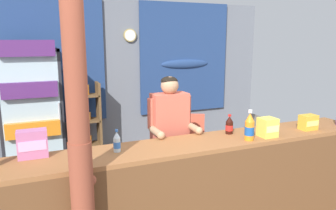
# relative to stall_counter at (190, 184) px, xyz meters

# --- Properties ---
(ground_plane) EXTENTS (7.90, 7.90, 0.00)m
(ground_plane) POSITION_rel_stall_counter_xyz_m (-0.02, 0.82, -0.59)
(ground_plane) COLOR #665B51
(back_wall_curtained) EXTENTS (5.34, 0.22, 2.52)m
(back_wall_curtained) POSITION_rel_stall_counter_xyz_m (-0.03, 2.69, 0.72)
(back_wall_curtained) COLOR slate
(back_wall_curtained) RESTS_ON ground
(stall_counter) EXTENTS (4.15, 0.52, 0.94)m
(stall_counter) POSITION_rel_stall_counter_xyz_m (0.00, 0.00, 0.00)
(stall_counter) COLOR #935B33
(stall_counter) RESTS_ON ground
(timber_post) EXTENTS (0.19, 0.17, 2.39)m
(timber_post) POSITION_rel_stall_counter_xyz_m (-1.00, -0.24, 0.56)
(timber_post) COLOR brown
(timber_post) RESTS_ON ground
(drink_fridge) EXTENTS (0.78, 0.74, 1.90)m
(drink_fridge) POSITION_rel_stall_counter_xyz_m (-1.33, 2.16, 0.47)
(drink_fridge) COLOR #232328
(drink_fridge) RESTS_ON ground
(bottle_shelf_rack) EXTENTS (0.48, 0.28, 1.28)m
(bottle_shelf_rack) POSITION_rel_stall_counter_xyz_m (-0.62, 2.32, 0.08)
(bottle_shelf_rack) COLOR brown
(bottle_shelf_rack) RESTS_ON ground
(plastic_lawn_chair) EXTENTS (0.59, 0.59, 0.86)m
(plastic_lawn_chair) POSITION_rel_stall_counter_xyz_m (0.81, 1.63, -0.09)
(plastic_lawn_chair) COLOR #E5563D
(plastic_lawn_chair) RESTS_ON ground
(shopkeeper) EXTENTS (0.50, 0.42, 1.53)m
(shopkeeper) POSITION_rel_stall_counter_xyz_m (0.05, 0.60, 0.37)
(shopkeeper) COLOR #28282D
(shopkeeper) RESTS_ON ground
(soda_bottle_orange_soda) EXTENTS (0.09, 0.09, 0.30)m
(soda_bottle_orange_soda) POSITION_rel_stall_counter_xyz_m (0.62, -0.03, 0.49)
(soda_bottle_orange_soda) COLOR orange
(soda_bottle_orange_soda) RESTS_ON stall_counter
(soda_bottle_water) EXTENTS (0.06, 0.06, 0.20)m
(soda_bottle_water) POSITION_rel_stall_counter_xyz_m (-0.64, 0.14, 0.44)
(soda_bottle_water) COLOR silver
(soda_bottle_water) RESTS_ON stall_counter
(soda_bottle_cola) EXTENTS (0.08, 0.08, 0.21)m
(soda_bottle_cola) POSITION_rel_stall_counter_xyz_m (0.56, 0.23, 0.45)
(soda_bottle_cola) COLOR black
(soda_bottle_cola) RESTS_ON stall_counter
(snack_box_instant_noodle) EXTENTS (0.16, 0.16, 0.19)m
(snack_box_instant_noodle) POSITION_rel_stall_counter_xyz_m (0.86, 0.00, 0.45)
(snack_box_instant_noodle) COLOR #EAD14C
(snack_box_instant_noodle) RESTS_ON stall_counter
(snack_box_wafer) EXTENTS (0.24, 0.13, 0.23)m
(snack_box_wafer) POSITION_rel_stall_counter_xyz_m (-1.32, 0.28, 0.48)
(snack_box_wafer) COLOR #B76699
(snack_box_wafer) RESTS_ON stall_counter
(snack_box_choco_powder) EXTENTS (0.18, 0.12, 0.16)m
(snack_box_choco_powder) POSITION_rel_stall_counter_xyz_m (1.44, 0.04, 0.44)
(snack_box_choco_powder) COLOR gold
(snack_box_choco_powder) RESTS_ON stall_counter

